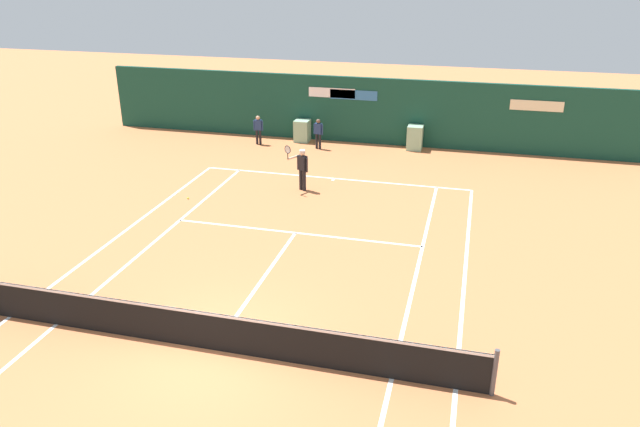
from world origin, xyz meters
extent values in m
plane|color=#C67042|center=(0.00, 0.00, 0.00)|extent=(80.00, 80.00, 0.00)
cube|color=white|center=(0.00, 11.70, 0.00)|extent=(10.60, 0.10, 0.01)
cube|color=white|center=(-5.30, 0.00, 0.00)|extent=(0.10, 23.40, 0.01)
cube|color=white|center=(-4.00, 0.00, 0.00)|extent=(0.10, 23.40, 0.01)
cube|color=white|center=(4.00, 0.00, 0.00)|extent=(0.10, 23.40, 0.01)
cube|color=white|center=(5.30, 0.00, 0.00)|extent=(0.10, 23.40, 0.01)
cube|color=white|center=(0.00, 6.40, 0.00)|extent=(8.00, 0.10, 0.01)
cube|color=white|center=(0.00, 3.20, 0.00)|extent=(0.10, 6.40, 0.01)
cube|color=white|center=(0.00, 11.55, 0.00)|extent=(0.10, 0.24, 0.01)
cylinder|color=#4C4C51|center=(6.00, 0.00, 0.53)|extent=(0.10, 0.10, 1.07)
cube|color=black|center=(0.00, 0.00, 0.47)|extent=(12.00, 0.03, 0.95)
cube|color=white|center=(0.00, 0.00, 0.92)|extent=(12.00, 0.04, 0.06)
cube|color=#144233|center=(0.00, 17.00, 1.52)|extent=(25.00, 0.24, 3.04)
cube|color=#2D6BA8|center=(-0.33, 16.86, 2.24)|extent=(2.20, 0.02, 0.44)
cube|color=white|center=(-1.35, 16.86, 2.29)|extent=(2.20, 0.02, 0.44)
cube|color=beige|center=(7.66, 16.86, 2.20)|extent=(2.20, 0.02, 0.44)
cube|color=#8CB793|center=(-2.67, 16.45, 0.51)|extent=(0.68, 0.70, 1.02)
cube|color=#8CB793|center=(2.62, 16.45, 0.55)|extent=(0.67, 0.70, 1.10)
cylinder|color=black|center=(-0.76, 10.11, 0.39)|extent=(0.13, 0.13, 0.79)
cylinder|color=black|center=(-0.92, 10.19, 0.39)|extent=(0.13, 0.13, 0.79)
cube|color=black|center=(-0.84, 10.15, 1.06)|extent=(0.41, 0.34, 0.55)
sphere|color=beige|center=(-0.84, 10.15, 1.45)|extent=(0.22, 0.22, 0.22)
cylinder|color=white|center=(-0.84, 10.15, 1.53)|extent=(0.21, 0.21, 0.06)
cylinder|color=black|center=(-0.65, 10.05, 1.03)|extent=(0.08, 0.08, 0.53)
cylinder|color=beige|center=(-1.16, 10.02, 1.29)|extent=(0.32, 0.51, 0.08)
cylinder|color=black|center=(-1.28, 9.78, 1.40)|extent=(0.03, 0.03, 0.22)
torus|color=black|center=(-1.28, 9.78, 1.65)|extent=(0.28, 0.16, 0.30)
cylinder|color=silver|center=(-1.28, 9.78, 1.65)|extent=(0.23, 0.12, 0.26)
cylinder|color=black|center=(-1.55, 15.43, 0.35)|extent=(0.11, 0.11, 0.70)
cylinder|color=black|center=(-1.70, 15.46, 0.35)|extent=(0.11, 0.11, 0.70)
cube|color=navy|center=(-1.63, 15.45, 0.94)|extent=(0.34, 0.23, 0.49)
sphere|color=brown|center=(-1.63, 15.45, 1.28)|extent=(0.19, 0.19, 0.19)
cylinder|color=navy|center=(-1.43, 15.41, 0.91)|extent=(0.07, 0.07, 0.47)
cylinder|color=navy|center=(-1.82, 15.48, 0.91)|extent=(0.07, 0.07, 0.47)
cylinder|color=black|center=(-4.42, 15.46, 0.34)|extent=(0.11, 0.11, 0.69)
cylinder|color=black|center=(-4.57, 15.43, 0.34)|extent=(0.11, 0.11, 0.69)
cube|color=navy|center=(-4.50, 15.45, 0.93)|extent=(0.33, 0.22, 0.48)
sphere|color=tan|center=(-4.50, 15.45, 1.26)|extent=(0.19, 0.19, 0.19)
cylinder|color=navy|center=(-4.31, 15.48, 0.89)|extent=(0.07, 0.07, 0.46)
cylinder|color=navy|center=(-4.68, 15.42, 0.89)|extent=(0.07, 0.07, 0.46)
sphere|color=#CCE033|center=(-4.59, 8.22, 0.03)|extent=(0.07, 0.07, 0.07)
camera|label=1|loc=(5.13, -10.24, 8.02)|focal=33.99mm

